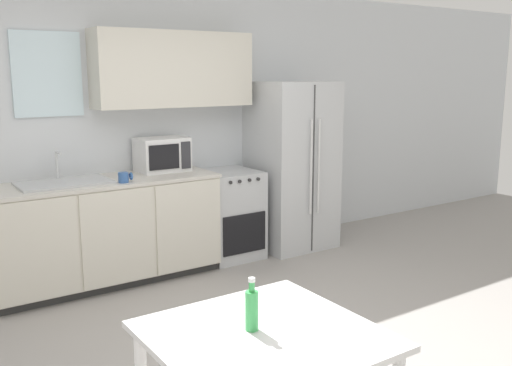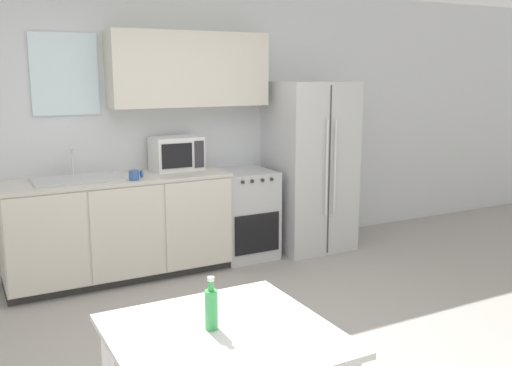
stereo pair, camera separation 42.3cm
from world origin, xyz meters
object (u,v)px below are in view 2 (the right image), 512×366
(oven_range, at_px, (243,214))
(refrigerator, at_px, (310,166))
(drink_bottle, at_px, (211,308))
(microwave, at_px, (176,153))
(dining_table, at_px, (223,354))
(coffee_mug, at_px, (135,175))

(oven_range, distance_m, refrigerator, 0.89)
(refrigerator, bearing_deg, oven_range, 176.13)
(refrigerator, distance_m, drink_bottle, 3.65)
(microwave, relative_size, dining_table, 0.48)
(oven_range, bearing_deg, refrigerator, -3.87)
(refrigerator, relative_size, coffee_mug, 14.60)
(refrigerator, relative_size, drink_bottle, 7.22)
(microwave, bearing_deg, drink_bottle, -107.62)
(oven_range, relative_size, coffee_mug, 7.34)
(oven_range, height_order, dining_table, oven_range)
(oven_range, xyz_separation_m, coffee_mug, (-1.17, -0.24, 0.54))
(microwave, height_order, drink_bottle, microwave)
(coffee_mug, bearing_deg, oven_range, 11.64)
(refrigerator, bearing_deg, microwave, 173.75)
(oven_range, relative_size, refrigerator, 0.50)
(oven_range, height_order, coffee_mug, coffee_mug)
(drink_bottle, bearing_deg, dining_table, -63.48)
(drink_bottle, bearing_deg, coffee_mug, 80.81)
(microwave, distance_m, coffee_mug, 0.63)
(refrigerator, height_order, drink_bottle, refrigerator)
(oven_range, height_order, refrigerator, refrigerator)
(refrigerator, distance_m, microwave, 1.45)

